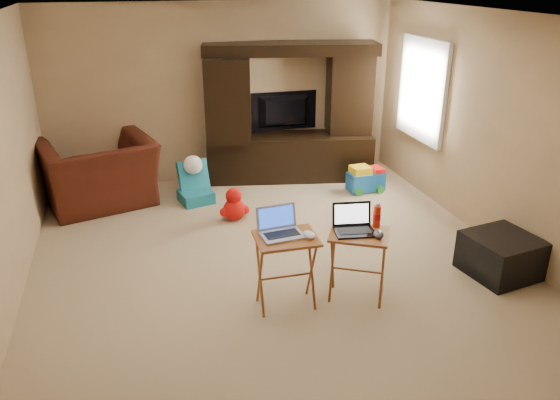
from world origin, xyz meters
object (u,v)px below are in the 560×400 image
object	(u,v)px
child_rocker	(195,183)
water_bottle	(377,216)
tray_table_left	(286,272)
mouse_left	(309,235)
television	(285,112)
plush_toy	(234,204)
tray_table_right	(357,266)
laptop_right	(355,221)
entertainment_center	(290,113)
ottoman	(501,255)
push_toy	(366,178)
recliner	(99,173)
mouse_right	(379,234)
laptop_left	(282,224)

from	to	relation	value
child_rocker	water_bottle	distance (m)	3.01
tray_table_left	mouse_left	bearing A→B (deg)	-18.96
television	plush_toy	world-z (taller)	television
tray_table_right	laptop_right	bearing A→B (deg)	-177.53
entertainment_center	ottoman	bearing A→B (deg)	-57.15
plush_toy	tray_table_left	world-z (taller)	tray_table_left
tray_table_left	mouse_left	world-z (taller)	mouse_left
push_toy	laptop_right	distance (m)	2.83
entertainment_center	laptop_right	bearing A→B (deg)	-84.72
recliner	child_rocker	size ratio (longest dim) A/B	2.49
entertainment_center	mouse_right	xyz separation A→B (m)	(-0.20, -3.41, -0.27)
tray_table_left	recliner	bearing A→B (deg)	121.07
laptop_right	water_bottle	world-z (taller)	laptop_right
television	water_bottle	distance (m)	3.45
child_rocker	tray_table_left	world-z (taller)	tray_table_left
water_bottle	plush_toy	bearing A→B (deg)	116.21
television	laptop_right	size ratio (longest dim) A/B	2.79
ottoman	mouse_left	size ratio (longest dim) A/B	4.47
mouse_right	television	bearing A→B (deg)	86.91
entertainment_center	tray_table_left	world-z (taller)	entertainment_center
push_toy	child_rocker	bearing A→B (deg)	170.59
push_toy	television	bearing A→B (deg)	126.48
laptop_left	laptop_right	xyz separation A→B (m)	(0.66, -0.07, -0.02)
recliner	ottoman	bearing A→B (deg)	127.36
tray_table_left	plush_toy	bearing A→B (deg)	93.84
ottoman	tray_table_right	bearing A→B (deg)	-179.08
laptop_left	mouse_left	distance (m)	0.26
mouse_left	water_bottle	distance (m)	0.69
recliner	mouse_right	bearing A→B (deg)	112.90
mouse_right	water_bottle	size ratio (longest dim) A/B	0.66
push_toy	mouse_left	bearing A→B (deg)	-127.57
mouse_left	mouse_right	xyz separation A→B (m)	(0.61, -0.11, -0.03)
television	laptop_left	size ratio (longest dim) A/B	2.69
ottoman	water_bottle	distance (m)	1.51
push_toy	tray_table_right	size ratio (longest dim) A/B	0.74
ottoman	mouse_left	bearing A→B (deg)	-178.93
television	tray_table_right	world-z (taller)	television
ottoman	laptop_right	world-z (taller)	laptop_right
push_toy	laptop_right	bearing A→B (deg)	-120.29
water_bottle	ottoman	bearing A→B (deg)	-2.24
recliner	mouse_left	xyz separation A→B (m)	(1.87, -3.00, 0.30)
child_rocker	laptop_left	world-z (taller)	laptop_left
entertainment_center	push_toy	bearing A→B (deg)	-30.90
mouse_right	water_bottle	xyz separation A→B (m)	(0.07, 0.20, 0.08)
laptop_left	mouse_left	bearing A→B (deg)	-29.41
recliner	tray_table_left	xyz separation A→B (m)	(1.68, -2.93, -0.09)
tray_table_left	child_rocker	bearing A→B (deg)	101.37
tray_table_right	mouse_left	world-z (taller)	mouse_left
laptop_left	entertainment_center	bearing A→B (deg)	67.19
laptop_left	water_bottle	size ratio (longest dim) A/B	1.76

